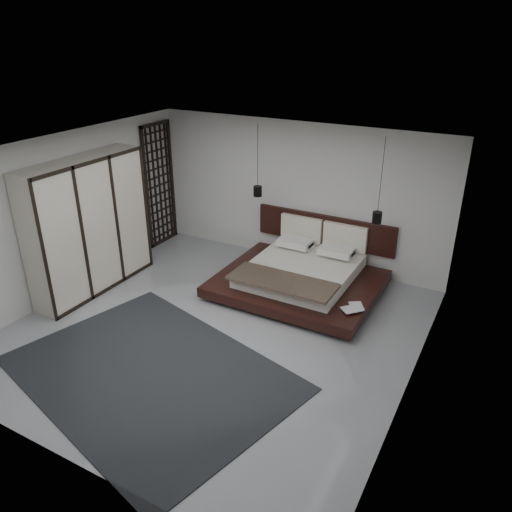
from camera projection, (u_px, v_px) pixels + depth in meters
The scene contains 14 objects.
floor at pixel (216, 329), 7.93m from camera, with size 6.00×6.00×0.00m, color gray.
ceiling at pixel (208, 155), 6.75m from camera, with size 6.00×6.00×0.00m, color white.
wall_back at pixel (297, 194), 9.73m from camera, with size 6.00×6.00×0.00m, color silver.
wall_front at pixel (46, 357), 4.95m from camera, with size 6.00×6.00×0.00m, color silver.
wall_left at pixel (67, 215), 8.65m from camera, with size 6.00×6.00×0.00m, color silver.
wall_right at pixel (420, 297), 6.03m from camera, with size 6.00×6.00×0.00m, color silver.
lattice_screen at pixel (160, 185), 10.62m from camera, with size 0.05×0.90×2.60m, color black.
bed at pixel (301, 274), 9.05m from camera, with size 2.80×2.40×1.08m.
book_lower at pixel (350, 307), 8.03m from camera, with size 0.20×0.28×0.03m, color #99724C.
book_upper at pixel (348, 306), 8.01m from camera, with size 0.23×0.32×0.02m, color #99724C.
pendant_left at pixel (258, 191), 9.36m from camera, with size 0.16×0.16×1.34m.
pendant_right at pixel (377, 217), 8.41m from camera, with size 0.16×0.16×1.46m.
wardrobe at pixel (89, 226), 8.73m from camera, with size 0.58×2.45×2.40m.
rug at pixel (150, 373), 6.91m from camera, with size 3.84×2.74×0.02m, color black.
Camera 1 is at (3.79, -5.57, 4.39)m, focal length 35.00 mm.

